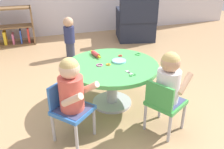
# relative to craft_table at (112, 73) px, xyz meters

# --- Properties ---
(ground_plane) EXTENTS (10.00, 10.00, 0.00)m
(ground_plane) POSITION_rel_craft_table_xyz_m (0.00, 0.00, -0.38)
(ground_plane) COLOR tan
(craft_table) EXTENTS (0.98, 0.98, 0.49)m
(craft_table) POSITION_rel_craft_table_xyz_m (0.00, 0.00, 0.00)
(craft_table) COLOR silver
(craft_table) RESTS_ON ground
(child_chair_left) EXTENTS (0.42, 0.42, 0.54)m
(child_chair_left) POSITION_rel_craft_table_xyz_m (-0.53, -0.41, -0.08)
(child_chair_left) COLOR #B7B7BC
(child_chair_left) RESTS_ON ground
(seated_child_left) EXTENTS (0.43, 0.44, 0.51)m
(seated_child_left) POSITION_rel_craft_table_xyz_m (-0.50, -0.44, 0.15)
(seated_child_left) COLOR #3F4772
(seated_child_left) RESTS_ON ground
(child_chair_right) EXTENTS (0.41, 0.41, 0.54)m
(child_chair_right) POSITION_rel_craft_table_xyz_m (0.30, -0.60, -0.08)
(child_chair_right) COLOR #B7B7BC
(child_chair_right) RESTS_ON ground
(seated_child_right) EXTENTS (0.43, 0.40, 0.51)m
(seated_child_right) POSITION_rel_craft_table_xyz_m (0.33, -0.58, 0.15)
(seated_child_right) COLOR #3F4772
(seated_child_right) RESTS_ON ground
(bookshelf_low) EXTENTS (0.93, 0.28, 0.70)m
(bookshelf_low) POSITION_rel_craft_table_xyz_m (-1.20, 2.55, -0.08)
(bookshelf_low) COLOR olive
(bookshelf_low) RESTS_ON ground
(armchair_dark) EXTENTS (0.84, 0.86, 0.85)m
(armchair_dark) POSITION_rel_craft_table_xyz_m (1.21, 2.15, -0.07)
(armchair_dark) COLOR #232838
(armchair_dark) RESTS_ON ground
(toddler_standing) EXTENTS (0.17, 0.17, 0.67)m
(toddler_standing) POSITION_rel_craft_table_xyz_m (-0.21, 1.55, -0.02)
(toddler_standing) COLOR #33384C
(toddler_standing) RESTS_ON ground
(rolling_pin) EXTENTS (0.08, 0.23, 0.05)m
(rolling_pin) POSITION_rel_craft_table_xyz_m (-0.11, 0.28, 0.13)
(rolling_pin) COLOR #D83F3F
(rolling_pin) RESTS_ON craft_table
(craft_scissors) EXTENTS (0.08, 0.14, 0.01)m
(craft_scissors) POSITION_rel_craft_table_xyz_m (0.10, -0.29, 0.11)
(craft_scissors) COLOR silver
(craft_scissors) RESTS_ON craft_table
(playdough_blob_0) EXTENTS (0.15, 0.15, 0.02)m
(playdough_blob_0) POSITION_rel_craft_table_xyz_m (0.09, 0.04, 0.11)
(playdough_blob_0) COLOR #8CCCF2
(playdough_blob_0) RESTS_ON craft_table
(cookie_cutter_0) EXTENTS (0.07, 0.07, 0.01)m
(cookie_cutter_0) POSITION_rel_craft_table_xyz_m (0.37, 0.17, 0.11)
(cookie_cutter_0) COLOR #4CB259
(cookie_cutter_0) RESTS_ON craft_table
(cookie_cutter_1) EXTENTS (0.05, 0.05, 0.01)m
(cookie_cutter_1) POSITION_rel_craft_table_xyz_m (0.16, 0.19, 0.11)
(cookie_cutter_1) COLOR red
(cookie_cutter_1) RESTS_ON craft_table
(cookie_cutter_2) EXTENTS (0.07, 0.07, 0.01)m
(cookie_cutter_2) POSITION_rel_craft_table_xyz_m (-0.14, 0.01, 0.11)
(cookie_cutter_2) COLOR #D83FA5
(cookie_cutter_2) RESTS_ON craft_table
(cookie_cutter_3) EXTENTS (0.05, 0.05, 0.01)m
(cookie_cutter_3) POSITION_rel_craft_table_xyz_m (-0.04, -0.01, 0.11)
(cookie_cutter_3) COLOR orange
(cookie_cutter_3) RESTS_ON craft_table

